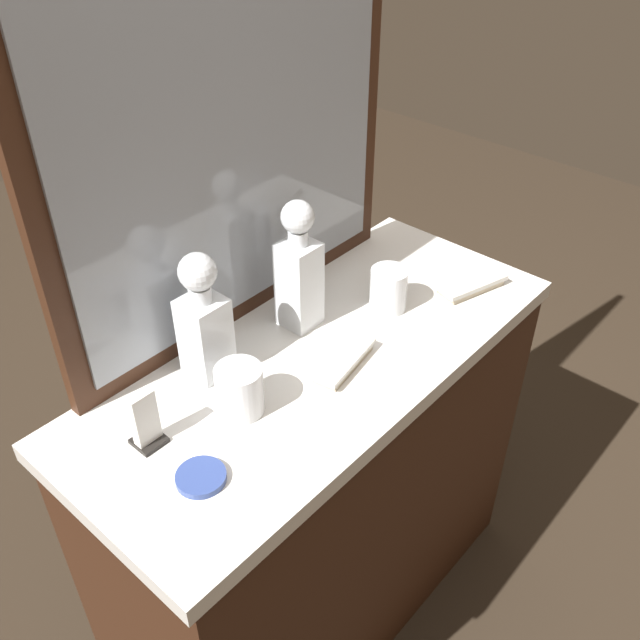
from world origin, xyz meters
TOP-DOWN VIEW (x-y plane):
  - ground_plane at (0.00, 0.00)m, footprint 6.00×6.00m
  - dresser at (0.00, 0.00)m, footprint 1.06×0.46m
  - dresser_mirror at (0.00, 0.21)m, footprint 0.83×0.03m
  - crystal_decanter_center at (-0.18, 0.12)m, footprint 0.08×0.08m
  - crystal_decanter_left at (0.05, 0.10)m, footprint 0.07×0.07m
  - crystal_tumbler_right at (0.21, -0.01)m, footprint 0.08×0.08m
  - crystal_tumbler_left at (-0.21, -0.00)m, footprint 0.08×0.08m
  - silver_brush_far_left at (-0.00, -0.06)m, footprint 0.17×0.08m
  - silver_brush_left at (0.38, -0.10)m, footprint 0.17×0.11m
  - porcelain_dish at (-0.36, -0.07)m, footprint 0.08×0.08m
  - napkin_holder at (-0.37, 0.06)m, footprint 0.05×0.05m

SIDE VIEW (x-z plane):
  - ground_plane at x=0.00m, z-range 0.00..0.00m
  - dresser at x=0.00m, z-range 0.00..0.86m
  - porcelain_dish at x=-0.36m, z-range 0.86..0.87m
  - silver_brush_far_left at x=0.00m, z-range 0.86..0.88m
  - silver_brush_left at x=0.38m, z-range 0.86..0.88m
  - crystal_tumbler_left at x=-0.21m, z-range 0.85..0.95m
  - crystal_tumbler_right at x=0.21m, z-range 0.85..0.95m
  - napkin_holder at x=-0.37m, z-range 0.85..0.96m
  - crystal_decanter_center at x=-0.18m, z-range 0.83..1.09m
  - crystal_decanter_left at x=0.05m, z-range 0.83..1.11m
  - dresser_mirror at x=0.00m, z-range 0.86..1.65m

